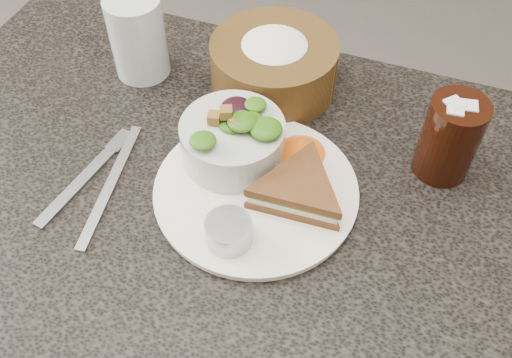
{
  "coord_description": "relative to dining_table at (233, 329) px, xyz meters",
  "views": [
    {
      "loc": [
        0.19,
        -0.4,
        1.33
      ],
      "look_at": [
        0.03,
        0.03,
        0.78
      ],
      "focal_mm": 40.0,
      "sensor_mm": 36.0,
      "label": 1
    }
  ],
  "objects": [
    {
      "name": "salad_bowl",
      "position": [
        -0.01,
        0.07,
        0.43
      ],
      "size": [
        0.14,
        0.14,
        0.08
      ],
      "primitive_type": null,
      "rotation": [
        0.0,
        0.0,
        -0.02
      ],
      "color": "#AFB9B5",
      "rests_on": "dinner_plate"
    },
    {
      "name": "knife",
      "position": [
        -0.15,
        -0.02,
        0.38
      ],
      "size": [
        0.05,
        0.21,
        0.0
      ],
      "primitive_type": "cube",
      "rotation": [
        0.0,
        0.0,
        0.16
      ],
      "color": "#9C9D9E",
      "rests_on": "dining_table"
    },
    {
      "name": "bread_basket",
      "position": [
        -0.01,
        0.23,
        0.43
      ],
      "size": [
        0.22,
        0.22,
        0.11
      ],
      "primitive_type": null,
      "rotation": [
        0.0,
        0.0,
        0.2
      ],
      "color": "#533D18",
      "rests_on": "dining_table"
    },
    {
      "name": "sandwich",
      "position": [
        0.09,
        0.03,
        0.4
      ],
      "size": [
        0.15,
        0.15,
        0.04
      ],
      "primitive_type": null,
      "rotation": [
        0.0,
        0.0,
        0.05
      ],
      "color": "#593419",
      "rests_on": "dinner_plate"
    },
    {
      "name": "orange_wedge",
      "position": [
        0.07,
        0.11,
        0.4
      ],
      "size": [
        0.1,
        0.1,
        0.03
      ],
      "primitive_type": "cone",
      "rotation": [
        0.0,
        0.0,
        0.88
      ],
      "color": "orange",
      "rests_on": "dinner_plate"
    },
    {
      "name": "dining_table",
      "position": [
        0.0,
        0.0,
        0.0
      ],
      "size": [
        1.0,
        0.7,
        0.75
      ],
      "primitive_type": "cube",
      "color": "black",
      "rests_on": "floor"
    },
    {
      "name": "dinner_plate",
      "position": [
        0.03,
        0.03,
        0.38
      ],
      "size": [
        0.26,
        0.26,
        0.01
      ],
      "primitive_type": "cylinder",
      "color": "white",
      "rests_on": "dining_table"
    },
    {
      "name": "dressing_ramekin",
      "position": [
        0.03,
        -0.06,
        0.4
      ],
      "size": [
        0.07,
        0.07,
        0.03
      ],
      "primitive_type": "cylinder",
      "rotation": [
        0.0,
        0.0,
        -0.27
      ],
      "color": "#9EA5AD",
      "rests_on": "dinner_plate"
    },
    {
      "name": "water_glass",
      "position": [
        -0.22,
        0.2,
        0.44
      ],
      "size": [
        0.11,
        0.11,
        0.13
      ],
      "primitive_type": "cylinder",
      "rotation": [
        0.0,
        0.0,
        0.43
      ],
      "color": "silver",
      "rests_on": "dining_table"
    },
    {
      "name": "cola_glass",
      "position": [
        0.25,
        0.16,
        0.44
      ],
      "size": [
        0.09,
        0.09,
        0.13
      ],
      "primitive_type": null,
      "rotation": [
        0.0,
        0.0,
        0.29
      ],
      "color": "black",
      "rests_on": "dining_table"
    },
    {
      "name": "fork",
      "position": [
        -0.19,
        -0.03,
        0.38
      ],
      "size": [
        0.04,
        0.17,
        0.0
      ],
      "primitive_type": "cube",
      "rotation": [
        0.0,
        0.0,
        -0.15
      ],
      "color": "gray",
      "rests_on": "dining_table"
    }
  ]
}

